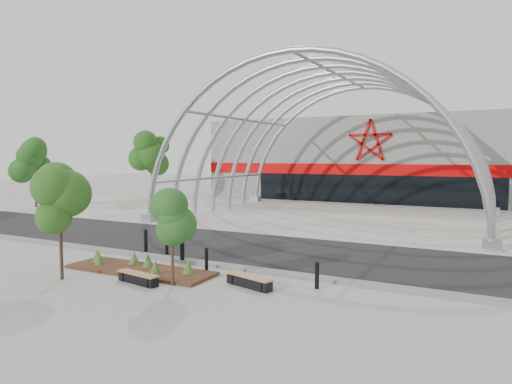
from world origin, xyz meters
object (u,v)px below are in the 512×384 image
(street_tree_0, at_px, (60,203))
(street_tree_1, at_px, (172,220))
(bench_1, at_px, (249,281))
(bollard_2, at_px, (182,249))
(bench_0, at_px, (138,278))

(street_tree_0, distance_m, street_tree_1, 4.11)
(street_tree_0, distance_m, bench_1, 7.08)
(bollard_2, bearing_deg, bench_0, -80.77)
(street_tree_1, distance_m, bench_1, 3.25)
(bench_0, relative_size, bollard_2, 1.61)
(street_tree_1, distance_m, bollard_2, 3.65)
(bench_1, height_order, bollard_2, bollard_2)
(street_tree_1, xyz_separation_m, bench_0, (-1.19, -0.35, -2.03))
(bench_0, distance_m, bollard_2, 3.20)
(street_tree_0, relative_size, bench_1, 1.99)
(street_tree_1, bearing_deg, bollard_2, 121.39)
(bench_1, distance_m, bollard_2, 4.41)
(street_tree_1, height_order, bench_1, street_tree_1)
(street_tree_1, relative_size, bench_1, 1.64)
(street_tree_0, bearing_deg, street_tree_1, 16.96)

